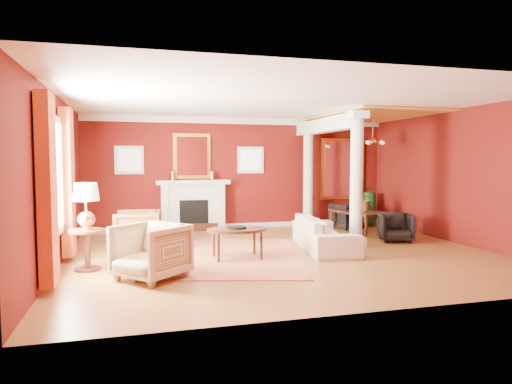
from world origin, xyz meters
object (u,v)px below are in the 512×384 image
object	(u,v)px
side_table	(86,212)
dining_table	(361,215)
armchair_leopard	(137,228)
sofa	(325,228)
armchair_stripe	(151,249)
coffee_table	(237,231)

from	to	relation	value
side_table	dining_table	xyz separation A→B (m)	(6.18, 2.37, -0.52)
armchair_leopard	side_table	size ratio (longest dim) A/B	0.62
sofa	dining_table	bearing A→B (deg)	-36.10
armchair_stripe	side_table	xyz separation A→B (m)	(-0.98, 0.86, 0.49)
coffee_table	dining_table	distance (m)	4.23
sofa	side_table	xyz separation A→B (m)	(-4.44, -0.61, 0.52)
armchair_stripe	side_table	world-z (taller)	side_table
armchair_leopard	dining_table	world-z (taller)	armchair_leopard
coffee_table	dining_table	world-z (taller)	dining_table
sofa	coffee_table	distance (m)	1.94
armchair_stripe	coffee_table	world-z (taller)	armchair_stripe
coffee_table	side_table	bearing A→B (deg)	-175.36
sofa	coffee_table	world-z (taller)	sofa
armchair_leopard	armchair_stripe	xyz separation A→B (m)	(0.18, -2.38, 0.03)
armchair_stripe	dining_table	bearing A→B (deg)	79.81
armchair_leopard	side_table	distance (m)	1.80
sofa	side_table	size ratio (longest dim) A/B	1.55
armchair_leopard	dining_table	size ratio (longest dim) A/B	0.57
armchair_stripe	dining_table	xyz separation A→B (m)	(5.20, 3.23, -0.04)
coffee_table	side_table	distance (m)	2.60
armchair_leopard	dining_table	bearing A→B (deg)	103.77
sofa	dining_table	world-z (taller)	sofa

